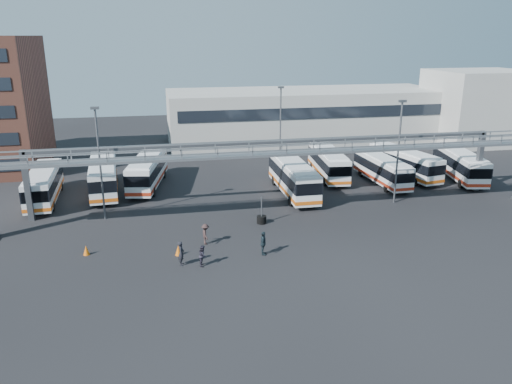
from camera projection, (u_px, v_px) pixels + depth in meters
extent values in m
plane|color=black|center=(298.00, 238.00, 41.17)|extent=(140.00, 140.00, 0.00)
cube|color=gray|center=(284.00, 153.00, 44.01)|extent=(50.00, 1.80, 0.22)
cube|color=gray|center=(287.00, 144.00, 42.93)|extent=(50.00, 0.10, 0.10)
cube|color=gray|center=(282.00, 141.00, 44.52)|extent=(50.00, 0.10, 0.10)
cube|color=#4C4F54|center=(274.00, 142.00, 47.69)|extent=(45.00, 0.50, 0.35)
cube|color=#9E9E99|center=(305.00, 116.00, 77.78)|extent=(42.00, 14.00, 8.00)
cube|color=#B2B2AD|center=(478.00, 107.00, 76.71)|extent=(14.00, 12.00, 11.00)
cylinder|color=#4C4F54|center=(100.00, 166.00, 44.08)|extent=(0.18, 0.18, 10.00)
cube|color=#4C4F54|center=(95.00, 108.00, 42.55)|extent=(0.70, 0.35, 0.22)
cylinder|color=#4C4F54|center=(398.00, 154.00, 48.52)|extent=(0.18, 0.18, 10.00)
cube|color=#4C4F54|center=(403.00, 101.00, 46.98)|extent=(0.70, 0.35, 0.22)
cylinder|color=#4C4F54|center=(280.00, 130.00, 61.00)|extent=(0.18, 0.18, 10.00)
cube|color=#4C4F54|center=(281.00, 87.00, 59.46)|extent=(0.70, 0.35, 0.22)
cube|color=silver|center=(44.00, 184.00, 49.92)|extent=(2.95, 10.85, 2.69)
cube|color=black|center=(43.00, 181.00, 49.82)|extent=(3.01, 10.92, 1.08)
cube|color=#CE5713|center=(45.00, 193.00, 50.20)|extent=(3.00, 10.91, 0.34)
cube|color=silver|center=(42.00, 170.00, 49.49)|extent=(2.66, 9.77, 0.16)
cylinder|color=black|center=(28.00, 208.00, 46.87)|extent=(0.34, 0.99, 0.98)
cylinder|color=black|center=(53.00, 206.00, 47.39)|extent=(0.34, 0.99, 0.98)
cylinder|color=black|center=(39.00, 188.00, 53.23)|extent=(0.34, 0.99, 0.98)
cylinder|color=black|center=(61.00, 186.00, 53.75)|extent=(0.34, 0.99, 0.98)
cube|color=silver|center=(104.00, 175.00, 52.71)|extent=(3.39, 11.60, 2.86)
cube|color=black|center=(103.00, 172.00, 52.61)|extent=(3.45, 11.67, 1.15)
cube|color=#CE5713|center=(104.00, 184.00, 53.01)|extent=(3.44, 11.66, 0.36)
cube|color=silver|center=(102.00, 161.00, 52.25)|extent=(3.05, 10.44, 0.17)
cylinder|color=black|center=(92.00, 199.00, 49.45)|extent=(0.38, 1.06, 1.04)
cylinder|color=black|center=(117.00, 197.00, 50.06)|extent=(0.38, 1.06, 1.04)
cylinder|color=black|center=(94.00, 179.00, 56.19)|extent=(0.38, 1.06, 1.04)
cylinder|color=black|center=(116.00, 178.00, 56.79)|extent=(0.38, 1.06, 1.04)
cube|color=silver|center=(148.00, 170.00, 54.71)|extent=(4.54, 11.52, 2.81)
cube|color=black|center=(147.00, 167.00, 54.61)|extent=(4.61, 11.59, 1.12)
cube|color=#9E2913|center=(148.00, 179.00, 55.01)|extent=(4.60, 11.58, 0.36)
cube|color=silver|center=(147.00, 157.00, 54.27)|extent=(4.08, 10.37, 0.16)
cylinder|color=black|center=(131.00, 192.00, 51.66)|extent=(0.49, 1.06, 1.02)
cylinder|color=black|center=(153.00, 192.00, 51.71)|extent=(0.49, 1.06, 1.02)
cylinder|color=black|center=(144.00, 174.00, 58.53)|extent=(0.49, 1.06, 1.02)
cylinder|color=black|center=(164.00, 174.00, 58.58)|extent=(0.49, 1.06, 1.02)
cube|color=silver|center=(293.00, 177.00, 52.11)|extent=(2.71, 11.49, 2.87)
cube|color=black|center=(293.00, 174.00, 52.01)|extent=(2.77, 11.55, 1.15)
cube|color=#CE5713|center=(293.00, 186.00, 52.41)|extent=(2.76, 11.54, 0.36)
cube|color=silver|center=(294.00, 163.00, 51.65)|extent=(2.44, 10.34, 0.17)
cylinder|color=black|center=(291.00, 201.00, 48.87)|extent=(0.32, 1.05, 1.04)
cylinder|color=black|center=(314.00, 199.00, 49.30)|extent=(0.32, 1.05, 1.04)
cylinder|color=black|center=(274.00, 180.00, 55.74)|extent=(0.32, 1.05, 1.04)
cylinder|color=black|center=(295.00, 179.00, 56.17)|extent=(0.32, 1.05, 1.04)
cube|color=silver|center=(328.00, 162.00, 58.48)|extent=(3.54, 11.06, 2.72)
cube|color=black|center=(328.00, 160.00, 58.38)|extent=(3.61, 11.13, 1.09)
cube|color=#CE5713|center=(328.00, 170.00, 58.77)|extent=(3.60, 11.12, 0.35)
cube|color=silver|center=(329.00, 150.00, 58.05)|extent=(3.19, 9.96, 0.16)
cylinder|color=black|center=(325.00, 181.00, 55.46)|extent=(0.39, 1.01, 0.99)
cylinder|color=black|center=(345.00, 181.00, 55.68)|extent=(0.39, 1.01, 0.99)
cylinder|color=black|center=(312.00, 166.00, 62.06)|extent=(0.39, 1.01, 0.99)
cylinder|color=black|center=(330.00, 165.00, 62.28)|extent=(0.39, 1.01, 0.99)
cube|color=silver|center=(382.00, 169.00, 56.00)|extent=(2.58, 10.12, 2.51)
cube|color=black|center=(382.00, 167.00, 55.91)|extent=(2.64, 10.18, 1.01)
cube|color=#9E2913|center=(381.00, 177.00, 56.27)|extent=(2.63, 10.17, 0.32)
cube|color=silver|center=(383.00, 158.00, 55.60)|extent=(2.32, 9.11, 0.15)
cylinder|color=black|center=(386.00, 188.00, 53.15)|extent=(0.30, 0.92, 0.91)
cylinder|color=black|center=(404.00, 187.00, 53.60)|extent=(0.30, 0.92, 0.91)
cylinder|color=black|center=(361.00, 173.00, 59.13)|extent=(0.30, 0.92, 0.91)
cylinder|color=black|center=(377.00, 172.00, 59.57)|extent=(0.30, 0.92, 0.91)
cube|color=silver|center=(404.00, 162.00, 58.49)|extent=(4.46, 10.99, 2.68)
cube|color=black|center=(405.00, 160.00, 58.39)|extent=(4.53, 11.06, 1.07)
cube|color=#CE5713|center=(404.00, 170.00, 58.77)|extent=(4.52, 11.04, 0.34)
cube|color=silver|center=(405.00, 151.00, 58.06)|extent=(4.02, 9.89, 0.16)
cylinder|color=black|center=(415.00, 182.00, 55.46)|extent=(0.48, 1.01, 0.97)
cylinder|color=black|center=(431.00, 179.00, 56.27)|extent=(0.48, 1.01, 0.97)
cylinder|color=black|center=(378.00, 167.00, 61.49)|extent=(0.48, 1.01, 0.97)
cylinder|color=black|center=(393.00, 165.00, 62.30)|extent=(0.48, 1.01, 0.97)
cube|color=silver|center=(460.00, 164.00, 57.58)|extent=(4.57, 11.13, 2.71)
cube|color=black|center=(460.00, 162.00, 57.48)|extent=(4.64, 11.20, 1.09)
cube|color=#9E2913|center=(459.00, 172.00, 57.87)|extent=(4.63, 11.19, 0.35)
cube|color=silver|center=(461.00, 152.00, 57.15)|extent=(4.11, 10.01, 0.16)
cylinder|color=black|center=(461.00, 184.00, 54.66)|extent=(0.49, 1.03, 0.99)
cylinder|color=black|center=(481.00, 184.00, 54.66)|extent=(0.49, 1.03, 0.99)
cylinder|color=black|center=(438.00, 168.00, 61.28)|extent=(0.49, 1.03, 0.99)
cylinder|color=black|center=(456.00, 168.00, 61.29)|extent=(0.49, 1.03, 0.99)
imported|color=black|center=(181.00, 253.00, 36.17)|extent=(0.53, 0.73, 1.84)
imported|color=#24212E|center=(203.00, 255.00, 36.13)|extent=(0.74, 0.87, 1.57)
imported|color=#322221|center=(206.00, 234.00, 39.83)|extent=(0.71, 1.14, 1.70)
imported|color=#18242B|center=(263.00, 243.00, 37.85)|extent=(0.75, 1.18, 1.87)
cone|color=orange|center=(86.00, 250.00, 38.00)|extent=(0.62, 0.62, 0.76)
cone|color=orange|center=(178.00, 250.00, 37.95)|extent=(0.56, 0.56, 0.80)
cylinder|color=black|center=(262.00, 222.00, 44.47)|extent=(0.86, 0.86, 0.21)
cylinder|color=black|center=(262.00, 220.00, 44.40)|extent=(0.86, 0.86, 0.21)
cylinder|color=black|center=(262.00, 217.00, 44.33)|extent=(0.86, 0.86, 0.21)
cylinder|color=#4C4F54|center=(262.00, 210.00, 44.14)|extent=(0.12, 0.12, 2.46)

